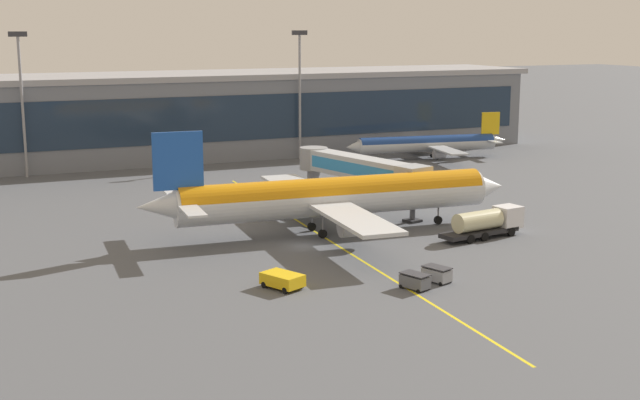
% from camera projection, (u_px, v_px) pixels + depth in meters
% --- Properties ---
extents(ground_plane, '(700.00, 700.00, 0.00)m').
position_uv_depth(ground_plane, '(305.00, 246.00, 93.98)').
color(ground_plane, '#515459').
extents(apron_lead_in_line, '(4.05, 79.93, 0.01)m').
position_uv_depth(apron_lead_in_line, '(327.00, 239.00, 97.16)').
color(apron_lead_in_line, yellow).
rests_on(apron_lead_in_line, ground_plane).
extents(terminal_building, '(160.28, 22.20, 15.23)m').
position_uv_depth(terminal_building, '(120.00, 118.00, 153.18)').
color(terminal_building, slate).
rests_on(terminal_building, ground_plane).
extents(main_airliner, '(45.08, 35.67, 12.57)m').
position_uv_depth(main_airliner, '(333.00, 196.00, 99.12)').
color(main_airliner, silver).
rests_on(main_airliner, ground_plane).
extents(jet_bridge, '(8.94, 23.37, 7.02)m').
position_uv_depth(jet_bridge, '(357.00, 168.00, 112.97)').
color(jet_bridge, '#B2B7BC').
rests_on(jet_bridge, ground_plane).
extents(fuel_tanker, '(11.06, 4.17, 3.25)m').
position_uv_depth(fuel_tanker, '(487.00, 222.00, 97.68)').
color(fuel_tanker, '#232326').
rests_on(fuel_tanker, ground_plane).
extents(pushback_tug, '(3.68, 4.41, 1.40)m').
position_uv_depth(pushback_tug, '(283.00, 280.00, 78.68)').
color(pushback_tug, yellow).
rests_on(pushback_tug, ground_plane).
extents(baggage_cart_0, '(2.37, 3.02, 1.48)m').
position_uv_depth(baggage_cart_0, '(415.00, 281.00, 78.52)').
color(baggage_cart_0, '#595B60').
rests_on(baggage_cart_0, ground_plane).
extents(baggage_cart_1, '(2.37, 3.02, 1.48)m').
position_uv_depth(baggage_cart_1, '(437.00, 274.00, 80.70)').
color(baggage_cart_1, gray).
rests_on(baggage_cart_1, ground_plane).
extents(commuter_jet_far, '(31.04, 24.75, 8.14)m').
position_uv_depth(commuter_jet_far, '(428.00, 144.00, 155.42)').
color(commuter_jet_far, '#B2B7BC').
rests_on(commuter_jet_far, ground_plane).
extents(apron_light_mast_0, '(2.80, 0.50, 22.89)m').
position_uv_depth(apron_light_mast_0, '(300.00, 84.00, 153.09)').
color(apron_light_mast_0, gray).
rests_on(apron_light_mast_0, ground_plane).
extents(apron_light_mast_2, '(2.80, 0.50, 22.82)m').
position_uv_depth(apron_light_mast_2, '(22.00, 93.00, 134.50)').
color(apron_light_mast_2, gray).
rests_on(apron_light_mast_2, ground_plane).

